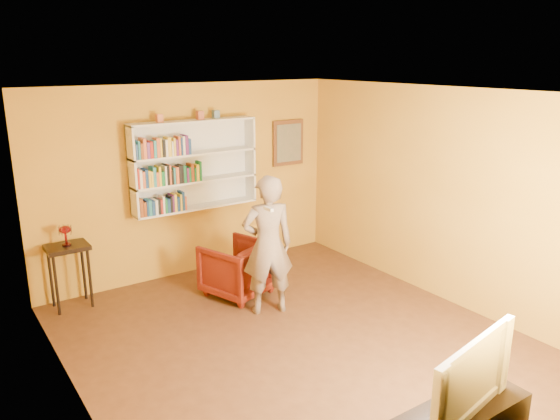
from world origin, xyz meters
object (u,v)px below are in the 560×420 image
at_px(console_table, 68,256).
at_px(armchair, 237,268).
at_px(bookshelf, 193,165).
at_px(ruby_lustre, 65,231).
at_px(person, 268,245).
at_px(television, 459,373).

xyz_separation_m(console_table, armchair, (1.91, -0.84, -0.32)).
height_order(bookshelf, ruby_lustre, bookshelf).
xyz_separation_m(console_table, ruby_lustre, (0.00, -0.00, 0.32)).
xyz_separation_m(console_table, person, (1.97, -1.49, 0.19)).
xyz_separation_m(ruby_lustre, television, (1.69, -4.50, -0.19)).
height_order(bookshelf, television, bookshelf).
xyz_separation_m(console_table, television, (1.69, -4.50, 0.13)).
distance_m(armchair, person, 0.82).
relative_size(ruby_lustre, person, 0.14).
xyz_separation_m(bookshelf, ruby_lustre, (-1.80, -0.16, -0.60)).
height_order(console_table, armchair, console_table).
distance_m(bookshelf, armchair, 1.59).
bearing_deg(ruby_lustre, armchair, -23.63).
bearing_deg(bookshelf, armchair, -83.83).
height_order(bookshelf, console_table, bookshelf).
bearing_deg(person, television, 102.77).
relative_size(bookshelf, television, 1.63).
bearing_deg(person, console_table, -19.03).
bearing_deg(ruby_lustre, console_table, 116.57).
bearing_deg(console_table, person, -37.06).
bearing_deg(person, ruby_lustre, -19.03).
distance_m(bookshelf, console_table, 2.03).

